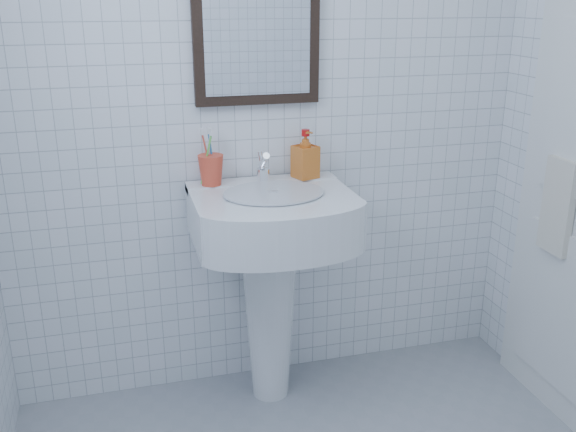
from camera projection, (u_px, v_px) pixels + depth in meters
name	position (u px, v px, depth m)	size (l,w,h in m)	color
wall_back	(268.00, 100.00, 2.59)	(2.20, 0.02, 2.50)	white
washbasin	(271.00, 261.00, 2.59)	(0.62, 0.45, 0.95)	white
faucet	(263.00, 169.00, 2.58)	(0.05, 0.12, 0.13)	white
toothbrush_cup	(211.00, 170.00, 2.53)	(0.10, 0.10, 0.12)	#DE442A
soap_dispenser	(305.00, 154.00, 2.62)	(0.09, 0.09, 0.20)	#C44B13
wall_mirror	(257.00, 24.00, 2.47)	(0.50, 0.04, 0.62)	black
towel_ring	(569.00, 162.00, 2.45)	(0.18, 0.18, 0.01)	white
hand_towel	(558.00, 207.00, 2.51)	(0.03, 0.16, 0.38)	beige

